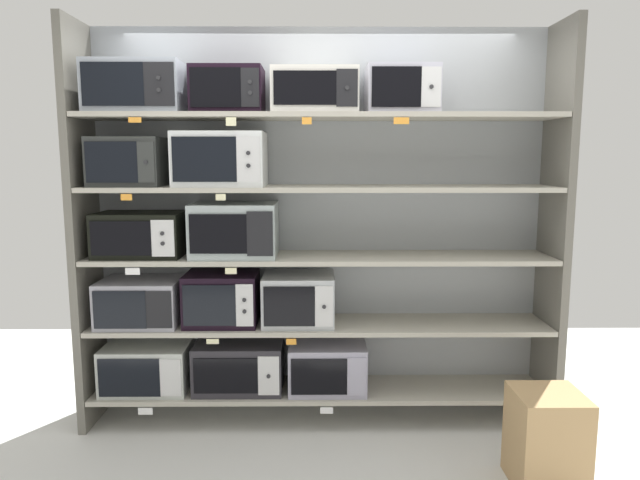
{
  "coord_description": "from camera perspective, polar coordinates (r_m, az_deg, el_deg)",
  "views": [
    {
      "loc": [
        -0.03,
        -3.59,
        1.72
      ],
      "look_at": [
        0.0,
        0.0,
        1.2
      ],
      "focal_mm": 32.18,
      "sensor_mm": 36.0,
      "label": 1
    }
  ],
  "objects": [
    {
      "name": "price_tag_3",
      "position": [
        3.55,
        -2.88,
        -10.07
      ],
      "size": [
        0.06,
        0.0,
        0.04
      ],
      "primitive_type": "cube",
      "color": "orange"
    },
    {
      "name": "price_tag_10",
      "position": [
        3.37,
        -1.32,
        11.77
      ],
      "size": [
        0.06,
        0.0,
        0.04
      ],
      "primitive_type": "cube",
      "color": "orange"
    },
    {
      "name": "price_tag_4",
      "position": [
        3.6,
        -18.14,
        -2.98
      ],
      "size": [
        0.09,
        0.0,
        0.04
      ],
      "primitive_type": "cube",
      "color": "white"
    },
    {
      "name": "microwave_11",
      "position": [
        3.65,
        -9.13,
        14.46
      ],
      "size": [
        0.43,
        0.34,
        0.28
      ],
      "color": "black",
      "rests_on": "shelf_4"
    },
    {
      "name": "shelf_3",
      "position": [
        3.59,
        -0.0,
        5.15
      ],
      "size": [
        2.92,
        0.44,
        0.03
      ],
      "primitive_type": "cube",
      "color": "#ADA899"
    },
    {
      "name": "shelf_1",
      "position": [
        3.75,
        -0.0,
        -8.45
      ],
      "size": [
        2.92,
        0.44,
        0.03
      ],
      "primitive_type": "cube",
      "color": "#ADA899"
    },
    {
      "name": "back_panel",
      "position": [
        3.85,
        -0.03,
        1.59
      ],
      "size": [
        3.12,
        0.04,
        2.54
      ],
      "primitive_type": "cube",
      "color": "#9EA3A8",
      "rests_on": "ground"
    },
    {
      "name": "price_tag_7",
      "position": [
        3.42,
        -9.85,
        4.22
      ],
      "size": [
        0.06,
        0.0,
        0.04
      ],
      "primitive_type": "cube",
      "color": "beige"
    },
    {
      "name": "price_tag_9",
      "position": [
        3.41,
        -8.84,
        11.56
      ],
      "size": [
        0.06,
        0.0,
        0.05
      ],
      "primitive_type": "cube",
      "color": "beige"
    },
    {
      "name": "microwave_4",
      "position": [
        3.74,
        -9.72,
        -5.74
      ],
      "size": [
        0.46,
        0.37,
        0.33
      ],
      "color": "black",
      "rests_on": "shelf_1"
    },
    {
      "name": "microwave_5",
      "position": [
        3.7,
        -2.15,
        -5.89
      ],
      "size": [
        0.45,
        0.38,
        0.32
      ],
      "color": "#B1B5B9",
      "rests_on": "shelf_1"
    },
    {
      "name": "microwave_13",
      "position": [
        3.64,
        8.1,
        14.55
      ],
      "size": [
        0.43,
        0.35,
        0.29
      ],
      "color": "#B4B3C2",
      "rests_on": "shelf_4"
    },
    {
      "name": "price_tag_5",
      "position": [
        3.47,
        -8.85,
        -3.06
      ],
      "size": [
        0.07,
        0.0,
        0.04
      ],
      "primitive_type": "cube",
      "color": "beige"
    },
    {
      "name": "microwave_0",
      "position": [
        3.99,
        -16.77,
        -11.98
      ],
      "size": [
        0.54,
        0.39,
        0.3
      ],
      "color": "#B8BEB7",
      "rests_on": "shelf_0"
    },
    {
      "name": "microwave_12",
      "position": [
        3.61,
        -0.53,
        14.53
      ],
      "size": [
        0.52,
        0.43,
        0.26
      ],
      "color": "silver",
      "rests_on": "shelf_4"
    },
    {
      "name": "price_tag_2",
      "position": [
        3.6,
        -10.63,
        -9.89
      ],
      "size": [
        0.08,
        0.0,
        0.03
      ],
      "primitive_type": "cube",
      "color": "beige"
    },
    {
      "name": "price_tag_11",
      "position": [
        3.41,
        8.1,
        11.66
      ],
      "size": [
        0.09,
        0.0,
        0.04
      ],
      "primitive_type": "cube",
      "color": "orange"
    },
    {
      "name": "shelf_0",
      "position": [
        3.9,
        -0.0,
        -14.67
      ],
      "size": [
        2.92,
        0.44,
        0.03
      ],
      "primitive_type": "cube",
      "color": "#ADA899",
      "rests_on": "ground"
    },
    {
      "name": "shipping_carton",
      "position": [
        3.39,
        21.6,
        -17.93
      ],
      "size": [
        0.35,
        0.35,
        0.51
      ],
      "primitive_type": "cube",
      "color": "tan",
      "rests_on": "ground"
    },
    {
      "name": "microwave_1",
      "position": [
        3.86,
        -8.02,
        -12.24
      ],
      "size": [
        0.57,
        0.38,
        0.31
      ],
      "color": "#2B292F",
      "rests_on": "shelf_0"
    },
    {
      "name": "microwave_2",
      "position": [
        3.83,
        0.72,
        -12.37
      ],
      "size": [
        0.5,
        0.4,
        0.31
      ],
      "color": "#9E9AAE",
      "rests_on": "shelf_0"
    },
    {
      "name": "microwave_10",
      "position": [
        3.77,
        -17.76,
        14.21
      ],
      "size": [
        0.57,
        0.39,
        0.31
      ],
      "color": "#98A0AC",
      "rests_on": "shelf_4"
    },
    {
      "name": "shelf_2",
      "position": [
        3.65,
        -0.0,
        -1.79
      ],
      "size": [
        2.92,
        0.44,
        0.03
      ],
      "primitive_type": "cube",
      "color": "#ADA899"
    },
    {
      "name": "price_tag_0",
      "position": [
        3.86,
        -16.98,
        -15.97
      ],
      "size": [
        0.09,
        0.0,
        0.04
      ],
      "primitive_type": "cube",
      "color": "white"
    },
    {
      "name": "microwave_8",
      "position": [
        3.77,
        -18.46,
        7.38
      ],
      "size": [
        0.43,
        0.38,
        0.3
      ],
      "color": "#2E302E",
      "rests_on": "shelf_3"
    },
    {
      "name": "price_tag_6",
      "position": [
        3.55,
        -18.7,
        4.05
      ],
      "size": [
        0.07,
        0.0,
        0.04
      ],
      "primitive_type": "cube",
      "color": "orange"
    },
    {
      "name": "upright_right",
      "position": [
        3.92,
        22.3,
        1.08
      ],
      "size": [
        0.05,
        0.44,
        2.54
      ],
      "primitive_type": "cube",
      "color": "#68645B",
      "rests_on": "ground"
    },
    {
      "name": "price_tag_1",
      "position": [
        3.71,
        0.67,
        -16.59
      ],
      "size": [
        0.08,
        0.0,
        0.04
      ],
      "primitive_type": "cube",
      "color": "white"
    },
    {
      "name": "microwave_9",
      "position": [
        3.63,
        -9.83,
        7.93
      ],
      "size": [
        0.55,
        0.42,
        0.33
      ],
      "color": "silver",
      "rests_on": "shelf_3"
    },
    {
      "name": "microwave_7",
      "position": [
        3.65,
        -8.45,
        1.03
      ],
      "size": [
        0.53,
        0.42,
        0.34
      ],
      "color": "#98A5A4",
      "rests_on": "shelf_2"
    },
    {
      "name": "microwave_3",
      "position": [
        3.87,
        -17.34,
        -5.87
      ],
      "size": [
        0.5,
        0.41,
        0.29
      ],
      "color": "#9999A3",
      "rests_on": "shelf_1"
    },
    {
      "name": "microwave_6",
      "position": [
        3.78,
        -17.41,
        0.54
      ],
      "size": [
        0.53,
        0.38,
        0.28
      ],
      "color": "black",
      "rests_on": "shelf_2"
    },
    {
      "name": "price_tag_8",
      "position": [
        3.53,
        -17.93,
        11.3
      ],
      "size": [
        0.07,
        0.0,
        0.03
      ],
      "primitive_type": "cube",
      "color": "orange"
    },
    {
      "name": "shelf_4",
      "position": [
        3.6,
        -0.0,
        12.19
      ],
      "size": [
        2.92,
        0.44,
        0.03
      ],
      "primitive_type": "cube",
      "color": "#ADA899"
    },
    {
      "name": "upright_left",
      "position": [
        3.9,
        -22.43,
        1.04
      ],
      "size": [
        0.05,
        0.44,
        2.54
      ],
      "primitive_type": "cube",
      "color": "#68645B",
      "rests_on": "ground"
    }
  ]
}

